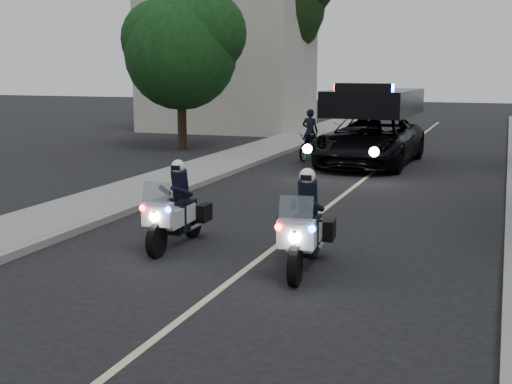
# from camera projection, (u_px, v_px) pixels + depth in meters

# --- Properties ---
(ground) EXTENTS (120.00, 120.00, 0.00)m
(ground) POSITION_uv_depth(u_px,v_px,m) (189.00, 313.00, 9.42)
(ground) COLOR black
(ground) RESTS_ON ground
(curb_right) EXTENTS (0.20, 60.00, 0.15)m
(curb_right) POSITION_uv_depth(u_px,v_px,m) (510.00, 198.00, 17.29)
(curb_right) COLOR gray
(curb_right) RESTS_ON ground
(curb_left) EXTENTS (0.20, 60.00, 0.15)m
(curb_left) POSITION_uv_depth(u_px,v_px,m) (209.00, 180.00, 20.04)
(curb_left) COLOR gray
(curb_left) RESTS_ON ground
(sidewalk_left) EXTENTS (2.00, 60.00, 0.16)m
(sidewalk_left) POSITION_uv_depth(u_px,v_px,m) (175.00, 178.00, 20.41)
(sidewalk_left) COLOR gray
(sidewalk_left) RESTS_ON ground
(building_far) EXTENTS (8.00, 6.00, 7.00)m
(building_far) POSITION_uv_depth(u_px,v_px,m) (228.00, 63.00, 36.21)
(building_far) COLOR #A8A396
(building_far) RESTS_ON ground
(lane_marking) EXTENTS (0.12, 50.00, 0.01)m
(lane_marking) POSITION_uv_depth(u_px,v_px,m) (349.00, 191.00, 18.67)
(lane_marking) COLOR #BFB78C
(lane_marking) RESTS_ON ground
(police_moto_left) EXTENTS (0.71, 1.92, 1.62)m
(police_moto_left) POSITION_uv_depth(u_px,v_px,m) (177.00, 246.00, 12.93)
(police_moto_left) COLOR silver
(police_moto_left) RESTS_ON ground
(police_moto_right) EXTENTS (0.89, 2.05, 1.69)m
(police_moto_right) POSITION_uv_depth(u_px,v_px,m) (305.00, 270.00, 11.40)
(police_moto_right) COLOR silver
(police_moto_right) RESTS_ON ground
(police_suv) EXTENTS (3.09, 6.25, 2.98)m
(police_suv) POSITION_uv_depth(u_px,v_px,m) (370.00, 165.00, 23.66)
(police_suv) COLOR black
(police_suv) RESTS_ON ground
(bicycle) EXTENTS (0.80, 1.94, 0.99)m
(bicycle) POSITION_uv_depth(u_px,v_px,m) (310.00, 160.00, 25.01)
(bicycle) COLOR black
(bicycle) RESTS_ON ground
(cyclist) EXTENTS (0.60, 0.41, 1.62)m
(cyclist) POSITION_uv_depth(u_px,v_px,m) (310.00, 160.00, 25.01)
(cyclist) COLOR black
(cyclist) RESTS_ON ground
(tree_left_near) EXTENTS (5.52, 5.52, 7.42)m
(tree_left_near) POSITION_uv_depth(u_px,v_px,m) (183.00, 150.00, 27.98)
(tree_left_near) COLOR #153F15
(tree_left_near) RESTS_ON ground
(tree_left_far) EXTENTS (8.79, 8.79, 13.21)m
(tree_left_far) POSITION_uv_depth(u_px,v_px,m) (251.00, 129.00, 37.53)
(tree_left_far) COLOR black
(tree_left_far) RESTS_ON ground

